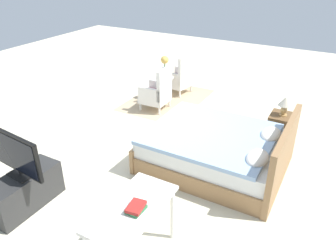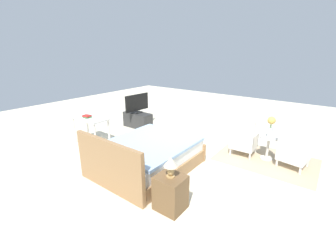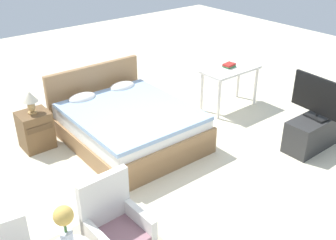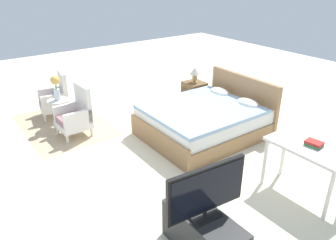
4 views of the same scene
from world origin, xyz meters
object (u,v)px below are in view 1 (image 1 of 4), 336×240
at_px(armchair_by_window_left, 180,78).
at_px(book_stack, 136,208).
at_px(armchair_by_window_right, 157,92).
at_px(flower_vase, 165,64).
at_px(bed, 218,150).
at_px(table_lamp, 285,103).
at_px(nightstand, 280,130).
at_px(side_table, 165,85).
at_px(tv_stand, 25,191).
at_px(tv_flatscreen, 16,155).
at_px(vanity_desk, 133,215).

distance_m(armchair_by_window_left, book_stack, 4.92).
distance_m(armchair_by_window_right, book_stack, 3.96).
bearing_deg(flower_vase, bed, 46.41).
distance_m(bed, armchair_by_window_left, 3.10).
bearing_deg(armchair_by_window_right, table_lamp, 84.75).
xyz_separation_m(nightstand, book_stack, (3.26, -0.77, 0.49)).
bearing_deg(side_table, flower_vase, -165.96).
relative_size(bed, armchair_by_window_right, 2.26).
xyz_separation_m(armchair_by_window_left, book_stack, (4.55, 1.83, 0.39)).
xyz_separation_m(armchair_by_window_right, side_table, (-0.53, -0.12, -0.04)).
distance_m(side_table, tv_stand, 3.98).
height_order(armchair_by_window_left, tv_stand, armchair_by_window_left).
relative_size(bed, tv_flatscreen, 2.29).
bearing_deg(vanity_desk, side_table, -154.87).
xyz_separation_m(bed, vanity_desk, (2.08, -0.14, 0.33)).
bearing_deg(vanity_desk, armchair_by_window_left, -158.75).
distance_m(bed, book_stack, 2.16).
distance_m(side_table, nightstand, 2.82).
bearing_deg(flower_vase, table_lamp, 74.15).
distance_m(armchair_by_window_right, side_table, 0.55).
bearing_deg(armchair_by_window_left, flower_vase, -12.53).
xyz_separation_m(armchair_by_window_left, side_table, (0.53, -0.12, -0.04)).
bearing_deg(tv_stand, side_table, -177.88).
bearing_deg(book_stack, flower_vase, -154.25).
xyz_separation_m(table_lamp, book_stack, (3.26, -0.77, -0.01)).
bearing_deg(flower_vase, vanity_desk, 25.13).
distance_m(tv_stand, book_stack, 1.87).
bearing_deg(flower_vase, tv_stand, 2.12).
height_order(armchair_by_window_left, vanity_desk, armchair_by_window_left).
height_order(armchair_by_window_right, book_stack, armchair_by_window_right).
xyz_separation_m(armchair_by_window_left, flower_vase, (0.53, -0.12, 0.45)).
relative_size(nightstand, vanity_desk, 0.55).
distance_m(armchair_by_window_left, table_lamp, 2.93).
bearing_deg(tv_stand, vanity_desk, 89.12).
bearing_deg(flower_vase, nightstand, 74.14).
bearing_deg(armchair_by_window_right, vanity_desk, 26.89).
bearing_deg(tv_flatscreen, side_table, -177.88).
height_order(armchair_by_window_right, side_table, armchair_by_window_right).
xyz_separation_m(armchair_by_window_left, table_lamp, (1.30, 2.60, 0.40)).
bearing_deg(flower_vase, tv_flatscreen, 2.12).
relative_size(bed, table_lamp, 6.30).
relative_size(armchair_by_window_left, flower_vase, 1.93).
relative_size(side_table, tv_flatscreen, 0.60).
xyz_separation_m(side_table, vanity_desk, (4.00, 1.88, 0.29)).
bearing_deg(vanity_desk, bed, 176.11).
height_order(tv_flatscreen, book_stack, tv_flatscreen).
relative_size(armchair_by_window_right, table_lamp, 2.79).
bearing_deg(side_table, armchair_by_window_left, 167.47).
distance_m(flower_vase, table_lamp, 2.83).
distance_m(armchair_by_window_left, armchair_by_window_right, 1.06).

